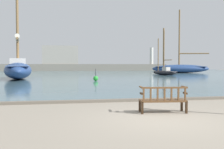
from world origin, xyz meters
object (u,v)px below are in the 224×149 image
at_px(park_bench, 163,99).
at_px(channel_buoy, 96,78).
at_px(sailboat_centre_channel, 180,68).
at_px(sailboat_far_port, 18,69).
at_px(sailboat_mid_port, 164,72).

relative_size(park_bench, channel_buoy, 1.37).
distance_m(sailboat_centre_channel, channel_buoy, 30.16).
height_order(sailboat_far_port, sailboat_centre_channel, sailboat_far_port).
distance_m(park_bench, sailboat_mid_port, 31.42).
bearing_deg(sailboat_mid_port, sailboat_far_port, -160.81).
xyz_separation_m(sailboat_mid_port, sailboat_far_port, (-20.70, -7.20, 0.63)).
bearing_deg(sailboat_centre_channel, park_bench, -116.19).
bearing_deg(channel_buoy, sailboat_mid_port, 45.64).
bearing_deg(channel_buoy, sailboat_centre_channel, 48.93).
height_order(sailboat_far_port, channel_buoy, sailboat_far_port).
relative_size(sailboat_far_port, channel_buoy, 11.54).
bearing_deg(sailboat_far_port, sailboat_centre_channel, 31.60).
xyz_separation_m(sailboat_centre_channel, channel_buoy, (-19.81, -22.73, -0.76)).
xyz_separation_m(sailboat_far_port, channel_buoy, (8.37, -5.39, -0.92)).
bearing_deg(sailboat_far_port, sailboat_mid_port, 19.19).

